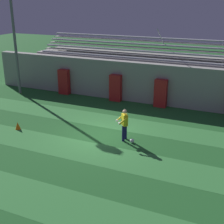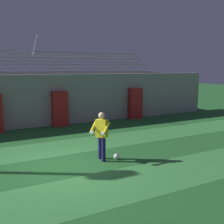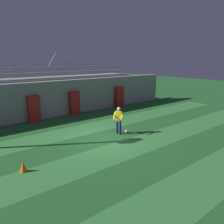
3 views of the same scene
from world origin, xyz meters
The scene contains 9 objects.
ground_plane centered at (0.00, 0.00, 0.00)m, with size 80.00×80.00×0.00m, color #236028.
turf_stripe_mid centered at (0.00, -1.95, 0.00)m, with size 28.00×2.03×0.01m, color #38843D.
turf_stripe_far centered at (0.00, 2.10, 0.00)m, with size 28.00×2.03×0.01m, color #38843D.
back_wall centered at (0.00, 6.50, 1.40)m, with size 24.00×0.60×2.80m, color #999691.
padding_pillar_gate_right centered at (1.65, 5.95, 0.95)m, with size 0.83×0.44×1.89m, color #B21E1E.
padding_pillar_far_right centered at (6.45, 5.95, 0.95)m, with size 0.83×0.44×1.89m, color #B21E1E.
bleacher_stand centered at (0.00, 8.49, 1.50)m, with size 18.00×3.35×5.03m.
goalkeeper centered at (1.38, 0.03, 0.95)m, with size 0.73×0.74×1.67m.
soccer_ball centered at (1.87, -0.12, 0.11)m, with size 0.22×0.22×0.22m, color white.
Camera 2 is at (-2.25, -7.79, 3.13)m, focal length 42.00 mm.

